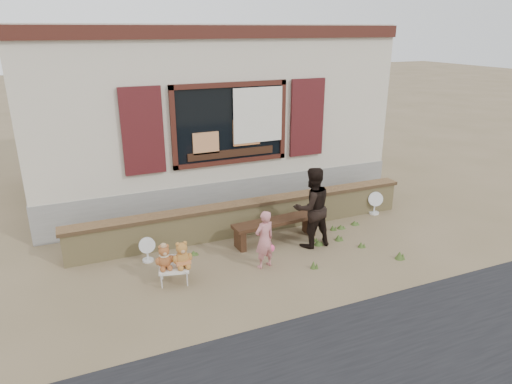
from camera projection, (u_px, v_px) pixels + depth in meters
name	position (u px, v px, depth m)	size (l,w,h in m)	color
ground	(269.00, 253.00, 8.44)	(80.00, 80.00, 0.00)	brown
shopfront	(196.00, 108.00, 11.64)	(8.04, 5.13, 4.00)	#AA9D89
brick_wall	(248.00, 217.00, 9.19)	(7.10, 0.36, 0.67)	tan
bench	(276.00, 225.00, 8.81)	(1.77, 0.49, 0.45)	#311D11
folding_chair	(174.00, 268.00, 7.36)	(0.56, 0.52, 0.29)	silver
teddy_bear_left	(164.00, 256.00, 7.26)	(0.30, 0.26, 0.41)	brown
teddy_bear_right	(182.00, 254.00, 7.30)	(0.32, 0.28, 0.44)	#946029
child	(264.00, 239.00, 7.78)	(0.38, 0.25, 1.04)	#D07C80
adult	(312.00, 207.00, 8.48)	(0.75, 0.59, 1.55)	black
fan_left	(147.00, 249.00, 8.07)	(0.29, 0.20, 0.47)	silver
fan_right	(375.00, 203.00, 10.13)	(0.34, 0.23, 0.53)	white
grass_tufts	(337.00, 241.00, 8.78)	(3.65, 1.75, 0.15)	#3F5622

